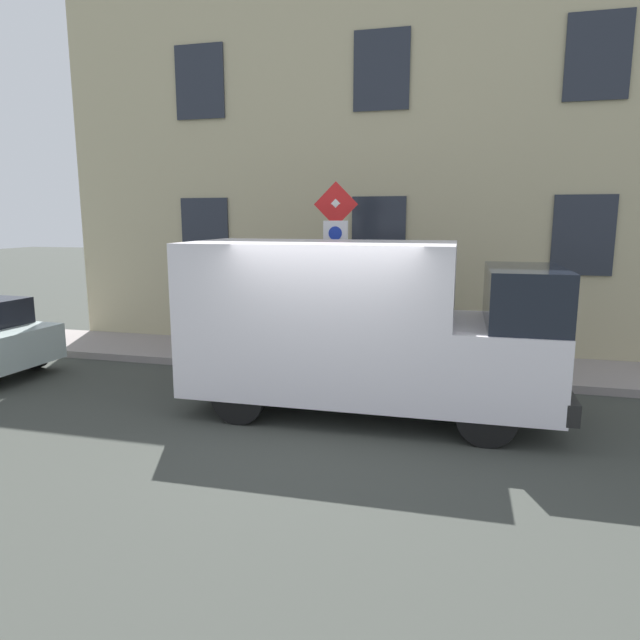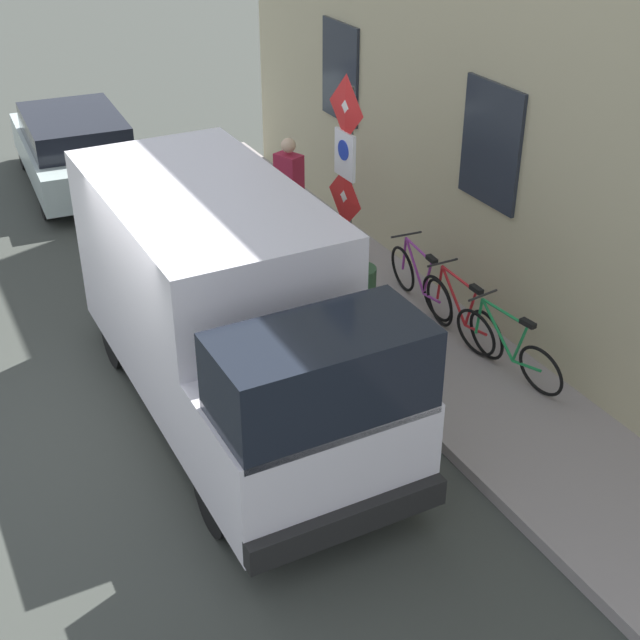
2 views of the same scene
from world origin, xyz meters
The scene contains 10 objects.
ground_plane centered at (0.00, 0.00, 0.00)m, with size 80.00×80.00×0.00m, color #383C36.
sidewalk_slab centered at (3.26, 0.00, 0.07)m, with size 1.95×16.03×0.14m, color gray.
building_facade centered at (4.58, 0.00, 3.93)m, with size 0.75×14.03×7.86m.
sign_post_stacked centered at (2.49, 0.50, 2.22)m, with size 0.15×0.56×3.20m.
delivery_van centered at (0.58, -0.32, 1.33)m, with size 2.05×5.35×2.50m.
bicycle_green centered at (3.69, -1.35, 0.51)m, with size 0.51×1.72×0.89m.
bicycle_red centered at (3.69, -0.40, 0.51)m, with size 0.46×1.71×0.89m.
bicycle_purple centered at (3.69, 0.54, 0.51)m, with size 0.46×1.71×0.89m.
pedestrian centered at (2.97, 3.13, 1.07)m, with size 0.39×0.47×1.72m.
litter_bin centered at (2.63, 0.38, 0.59)m, with size 0.44×0.44×0.90m, color #2D5133.
Camera 1 is at (-7.31, -1.73, 2.84)m, focal length 31.56 mm.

